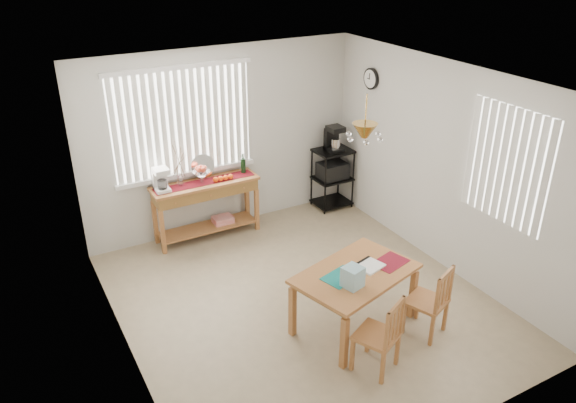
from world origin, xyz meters
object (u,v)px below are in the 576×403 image
dining_table (356,278)px  chair_right (430,302)px  wire_cart (332,173)px  sideboard (206,196)px  chair_left (380,336)px  cart_items (333,139)px

dining_table → chair_right: (0.62, -0.50, -0.20)m
wire_cart → dining_table: size_ratio=0.64×
dining_table → sideboard: bearing=103.4°
sideboard → chair_left: sideboard is taller
dining_table → chair_left: size_ratio=1.76×
cart_items → dining_table: size_ratio=0.26×
cart_items → dining_table: 3.04m
wire_cart → chair_right: size_ratio=1.14×
sideboard → chair_right: (1.25, -3.16, -0.22)m
cart_items → chair_left: size_ratio=0.47×
sideboard → chair_left: bearing=-82.3°
cart_items → sideboard: bearing=179.4°
sideboard → dining_table: size_ratio=1.02×
sideboard → dining_table: 2.73m
sideboard → wire_cart: size_ratio=1.59×
sideboard → chair_left: 3.38m
wire_cart → chair_left: bearing=-115.9°
chair_right → cart_items: bearing=75.6°
sideboard → cart_items: cart_items is taller
chair_left → wire_cart: bearing=64.1°
sideboard → chair_right: size_ratio=1.80×
sideboard → dining_table: sideboard is taller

